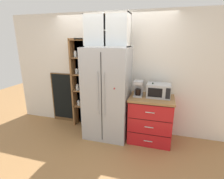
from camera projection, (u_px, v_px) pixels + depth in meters
ground_plane at (108, 133)px, 3.78m from camera, size 10.61×10.61×0.00m
wall_back_cream at (113, 73)px, 3.80m from camera, size 4.91×0.10×2.55m
refrigerator at (107, 93)px, 3.52m from camera, size 0.89×0.73×1.86m
pantry_shelf_column at (82, 83)px, 3.96m from camera, size 0.47×0.25×2.02m
counter_cabinet at (150, 119)px, 3.45m from camera, size 0.85×0.66×0.92m
microwave at (159, 91)px, 3.30m from camera, size 0.44×0.33×0.26m
coffee_maker at (138, 88)px, 3.36m from camera, size 0.17×0.20×0.31m
mug_cream at (152, 94)px, 3.37m from camera, size 0.11×0.08×0.09m
mug_red at (152, 94)px, 3.34m from camera, size 0.12×0.09×0.10m
bottle_green at (152, 91)px, 3.31m from camera, size 0.07×0.07×0.28m
bottle_cobalt at (152, 91)px, 3.33m from camera, size 0.06×0.06×0.27m
upper_cabinet at (108, 31)px, 3.22m from camera, size 0.85×0.32×0.59m
chalkboard_menu at (63, 97)px, 4.25m from camera, size 0.60×0.04×1.22m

